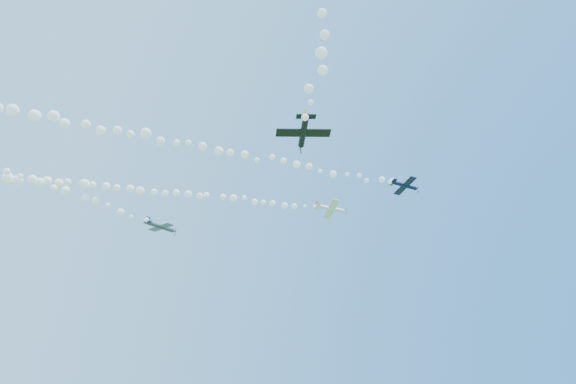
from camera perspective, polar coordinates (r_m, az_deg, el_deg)
plane_white at (r=104.89m, az=5.13°, el=-1.97°), size 7.04×7.50×2.86m
smoke_trail_white at (r=102.31m, az=-20.16°, el=0.56°), size 80.80×34.35×3.03m
plane_navy at (r=100.49m, az=13.67°, el=0.76°), size 6.51×6.92×2.51m
smoke_trail_navy at (r=87.69m, az=-9.15°, el=5.13°), size 73.34×21.27×2.60m
plane_grey at (r=90.70m, az=-14.83°, el=-4.01°), size 6.50×6.83×1.78m
plane_black at (r=56.21m, az=1.83°, el=7.12°), size 6.23×5.86×2.32m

